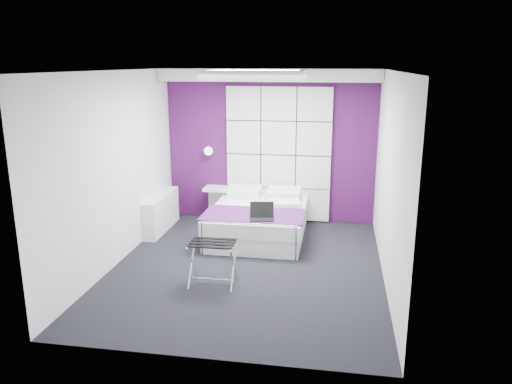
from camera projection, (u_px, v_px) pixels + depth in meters
floor at (248, 267)px, 6.79m from camera, size 4.40×4.40×0.00m
ceiling at (247, 71)px, 6.13m from camera, size 4.40×4.40×0.00m
wall_back at (270, 146)px, 8.56m from camera, size 3.60×0.00×3.60m
wall_left at (116, 169)px, 6.74m from camera, size 0.00×4.40×4.40m
wall_right at (390, 179)px, 6.17m from camera, size 0.00×4.40×4.40m
accent_wall at (270, 146)px, 8.55m from camera, size 3.58×0.02×2.58m
soffit at (269, 75)px, 8.02m from camera, size 3.58×0.50×0.20m
headboard at (278, 155)px, 8.51m from camera, size 1.80×0.08×2.30m
skylight at (255, 74)px, 6.71m from camera, size 1.36×0.86×0.12m
wall_lamp at (209, 151)px, 8.61m from camera, size 0.15×0.15×0.15m
radiator at (161, 212)px, 8.22m from camera, size 0.22×1.20×0.60m
bed at (258, 221)px, 7.90m from camera, size 1.51×1.81×0.64m
nightstand at (218, 188)px, 8.71m from camera, size 0.46×0.36×0.05m
luggage_rack at (213, 263)px, 6.22m from camera, size 0.56×0.41×0.55m
laptop at (262, 215)px, 7.18m from camera, size 0.34×0.25×0.25m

